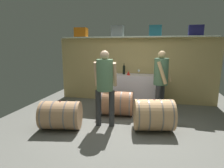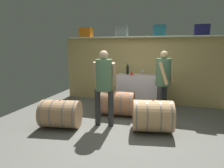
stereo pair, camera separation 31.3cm
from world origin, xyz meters
name	(u,v)px [view 2 (the right image)]	position (x,y,z in m)	size (l,w,h in m)	color
ground_plane	(127,121)	(0.00, 0.57, -0.01)	(6.17, 7.76, 0.02)	#63635C
back_wall_panel	(139,71)	(0.00, 2.28, 1.01)	(4.97, 0.10, 2.02)	tan
high_shelf_board	(139,37)	(0.00, 2.13, 2.04)	(4.57, 0.40, 0.03)	silver
toolcase_orange	(86,33)	(-1.73, 2.13, 2.20)	(0.38, 0.29, 0.29)	orange
toolcase_grey	(122,31)	(-0.54, 2.13, 2.22)	(0.36, 0.21, 0.33)	gray
toolcase_teal	(160,30)	(0.58, 2.13, 2.21)	(0.35, 0.22, 0.31)	#227087
toolcase_navy	(202,30)	(1.69, 2.13, 2.20)	(0.39, 0.19, 0.29)	navy
work_cabinet	(141,90)	(0.14, 1.95, 0.46)	(1.47, 0.54, 0.93)	white
wine_bottle_dark	(128,70)	(-0.30, 1.97, 1.07)	(0.08, 0.08, 0.33)	black
wine_glass	(143,71)	(0.14, 2.09, 1.02)	(0.08, 0.08, 0.14)	white
red_funnel	(132,73)	(-0.14, 1.79, 0.99)	(0.11, 0.11, 0.12)	red
wine_barrel_near	(153,116)	(0.64, 0.19, 0.33)	(0.92, 0.81, 0.68)	tan
wine_barrel_far	(118,103)	(-0.31, 0.89, 0.32)	(0.88, 0.68, 0.64)	#B27551
wine_barrel_flank	(61,114)	(-1.31, -0.20, 0.31)	(0.93, 0.75, 0.62)	tan
winemaker_pouring	(163,77)	(0.78, 1.14, 1.02)	(0.46, 0.54, 1.66)	#333539
visitor_tasting	(104,81)	(-0.43, 0.17, 1.03)	(0.52, 0.45, 1.68)	#313234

